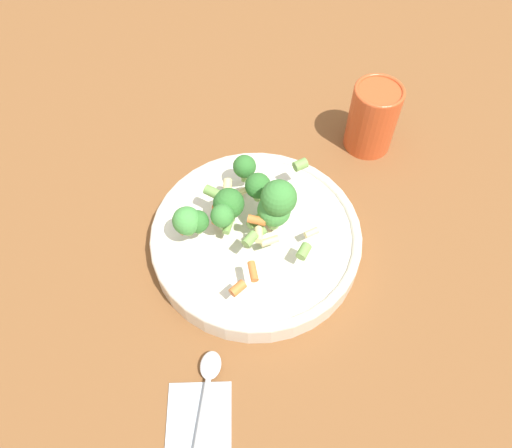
{
  "coord_description": "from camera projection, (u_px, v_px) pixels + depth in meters",
  "views": [
    {
      "loc": [
        0.05,
        0.37,
        0.62
      ],
      "look_at": [
        0.0,
        0.0,
        0.06
      ],
      "focal_mm": 35.0,
      "sensor_mm": 36.0,
      "label": 1
    }
  ],
  "objects": [
    {
      "name": "ground_plane",
      "position": [
        256.0,
        246.0,
        0.72
      ],
      "size": [
        3.0,
        3.0,
        0.0
      ],
      "primitive_type": "plane",
      "color": "brown"
    },
    {
      "name": "cup",
      "position": [
        373.0,
        117.0,
        0.79
      ],
      "size": [
        0.08,
        0.08,
        0.12
      ],
      "color": "#CC4C23",
      "rests_on": "ground_plane"
    },
    {
      "name": "pasta_salad",
      "position": [
        246.0,
        204.0,
        0.66
      ],
      "size": [
        0.19,
        0.21,
        0.09
      ],
      "color": "#8CB766",
      "rests_on": "bowl"
    },
    {
      "name": "spoon",
      "position": [
        206.0,
        391.0,
        0.59
      ],
      "size": [
        0.06,
        0.16,
        0.01
      ],
      "rotation": [
        0.0,
        0.0,
        10.75
      ],
      "color": "silver",
      "rests_on": "napkin"
    },
    {
      "name": "napkin",
      "position": [
        198.0,
        433.0,
        0.58
      ],
      "size": [
        0.09,
        0.12,
        0.01
      ],
      "color": "#B2BCC6",
      "rests_on": "ground_plane"
    },
    {
      "name": "bowl",
      "position": [
        256.0,
        238.0,
        0.7
      ],
      "size": [
        0.29,
        0.29,
        0.04
      ],
      "color": "silver",
      "rests_on": "ground_plane"
    }
  ]
}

